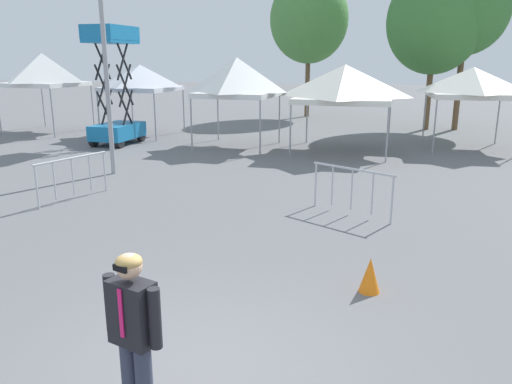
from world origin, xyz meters
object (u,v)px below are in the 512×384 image
canopy_tent_right_of_center (141,78)px  scissor_lift (116,111)px  canopy_tent_behind_right (237,77)px  canopy_tent_center (472,82)px  tree_behind_tents_right (435,21)px  tree_behind_tents_center (309,19)px  crowd_barrier_near_person (352,182)px  crowd_barrier_mid_lot (72,170)px  person_foreground (134,331)px  tree_behind_tents_left (467,8)px  traffic_cone_lot_center (370,275)px  canopy_tent_far_right (43,70)px  canopy_tent_far_left (345,84)px

canopy_tent_right_of_center → scissor_lift: 2.86m
canopy_tent_behind_right → canopy_tent_center: 9.04m
tree_behind_tents_right → tree_behind_tents_center: tree_behind_tents_center is taller
crowd_barrier_near_person → crowd_barrier_mid_lot: size_ratio=0.93×
person_foreground → tree_behind_tents_center: tree_behind_tents_center is taller
canopy_tent_behind_right → scissor_lift: (-4.98, -0.63, -1.36)m
tree_behind_tents_left → canopy_tent_behind_right: bearing=-140.6°
crowd_barrier_mid_lot → crowd_barrier_near_person: bearing=3.7°
traffic_cone_lot_center → crowd_barrier_mid_lot: bearing=155.1°
crowd_barrier_near_person → traffic_cone_lot_center: size_ratio=3.42×
crowd_barrier_mid_lot → canopy_tent_far_right: bearing=128.8°
canopy_tent_far_left → traffic_cone_lot_center: bearing=-83.2°
canopy_tent_right_of_center → tree_behind_tents_right: tree_behind_tents_right is taller
traffic_cone_lot_center → canopy_tent_center: bearing=76.6°
canopy_tent_right_of_center → person_foreground: size_ratio=1.79×
canopy_tent_center → tree_behind_tents_right: 6.11m
crowd_barrier_near_person → person_foreground: bearing=-101.3°
canopy_tent_right_of_center → tree_behind_tents_left: (14.25, 5.56, 3.15)m
tree_behind_tents_right → scissor_lift: bearing=-148.4°
canopy_tent_far_right → canopy_tent_behind_right: size_ratio=1.06×
canopy_tent_far_right → tree_behind_tents_right: tree_behind_tents_right is taller
tree_behind_tents_right → tree_behind_tents_center: 8.04m
person_foreground → tree_behind_tents_right: size_ratio=0.23×
canopy_tent_right_of_center → tree_behind_tents_right: (12.85, 5.25, 2.57)m
canopy_tent_far_left → traffic_cone_lot_center: (1.42, -11.86, -2.27)m
crowd_barrier_near_person → traffic_cone_lot_center: crowd_barrier_near_person is taller
crowd_barrier_near_person → canopy_tent_far_left: bearing=96.3°
canopy_tent_center → tree_behind_tents_right: (-1.13, 5.41, 2.61)m
crowd_barrier_near_person → traffic_cone_lot_center: (0.54, -3.85, -0.48)m
tree_behind_tents_center → crowd_barrier_near_person: tree_behind_tents_center is taller
canopy_tent_center → tree_behind_tents_center: size_ratio=0.39×
tree_behind_tents_center → crowd_barrier_near_person: 20.71m
canopy_tent_far_left → scissor_lift: bearing=-176.6°
canopy_tent_far_left → tree_behind_tents_right: bearing=64.0°
canopy_tent_center → tree_behind_tents_right: tree_behind_tents_right is taller
tree_behind_tents_right → crowd_barrier_mid_lot: tree_behind_tents_right is taller
canopy_tent_far_right → tree_behind_tents_left: 20.24m
scissor_lift → traffic_cone_lot_center: 15.53m
tree_behind_tents_center → person_foreground: bearing=-84.6°
canopy_tent_far_right → canopy_tent_right_of_center: canopy_tent_far_right is taller
canopy_tent_behind_right → tree_behind_tents_center: size_ratio=0.42×
person_foreground → crowd_barrier_mid_lot: size_ratio=0.89×
canopy_tent_far_right → canopy_tent_right_of_center: bearing=1.3°
canopy_tent_right_of_center → canopy_tent_far_left: 9.52m
canopy_tent_behind_right → traffic_cone_lot_center: size_ratio=6.40×
crowd_barrier_near_person → tree_behind_tents_center: bearing=101.6°
canopy_tent_far_left → scissor_lift: 9.25m
crowd_barrier_near_person → traffic_cone_lot_center: 3.92m
person_foreground → tree_behind_tents_left: 24.06m
scissor_lift → tree_behind_tents_right: tree_behind_tents_right is taller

